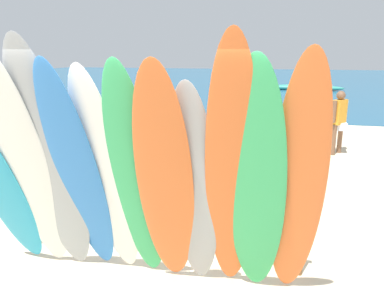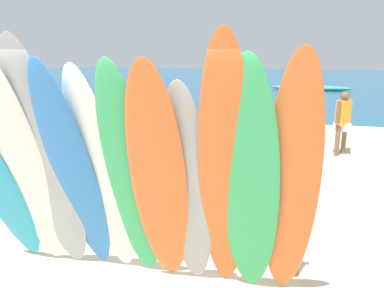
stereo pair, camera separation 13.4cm
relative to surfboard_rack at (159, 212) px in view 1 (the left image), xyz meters
The scene contains 19 objects.
ground 14.01m from the surfboard_rack, 90.00° to the left, with size 60.00×60.00×0.00m, color beige.
ocean_water 29.52m from the surfboard_rack, 90.00° to the left, with size 60.00×40.00×0.02m, color #235B7F.
surfboard_rack is the anchor object (origin of this frame).
surfboard_teal_0 1.75m from the surfboard_rack, 156.51° to the right, with size 0.58×0.07×2.12m, color #289EC6.
surfboard_white_1 1.52m from the surfboard_rack, 146.80° to the right, with size 0.50×0.06×2.67m, color white.
surfboard_grey_2 1.36m from the surfboard_rack, 140.57° to the right, with size 0.57×0.07×2.78m, color #999EA3.
surfboard_blue_3 1.12m from the surfboard_rack, 130.63° to the right, with size 0.48×0.08×2.61m, color #337AD1.
surfboard_white_4 0.94m from the surfboard_rack, 117.01° to the right, with size 0.50×0.07×2.52m, color white.
surfboard_green_5 0.92m from the surfboard_rack, 89.95° to the right, with size 0.49×0.08×2.57m, color #38B266.
surfboard_orange_6 1.02m from the surfboard_rack, 66.99° to the right, with size 0.55×0.07×2.60m, color orange.
surfboard_grey_7 1.02m from the surfboard_rack, 48.19° to the right, with size 0.47×0.07×2.37m, color #999EA3.
surfboard_orange_8 1.40m from the surfboard_rack, 37.76° to the right, with size 0.48×0.07×2.83m, color orange.
surfboard_green_9 1.51m from the surfboard_rack, 31.18° to the right, with size 0.55×0.08×2.61m, color #38B266.
surfboard_orange_10 1.80m from the surfboard_rack, 22.79° to the right, with size 0.50×0.08×2.65m, color orange.
beachgoer_near_rack 8.55m from the surfboard_rack, 110.46° to the left, with size 0.41×0.60×1.58m.
beachgoer_by_water 5.21m from the surfboard_rack, 90.79° to the left, with size 0.53×0.47×1.75m.
beachgoer_photographing 6.25m from the surfboard_rack, 62.86° to the left, with size 0.40×0.49×1.56m.
beach_chair_red 4.43m from the surfboard_rack, 151.72° to the left, with size 0.62×0.80×0.80m.
distant_boat 21.46m from the surfboard_rack, 81.68° to the left, with size 4.97×0.95×0.40m.
Camera 1 is at (1.29, -3.97, 2.49)m, focal length 35.00 mm.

